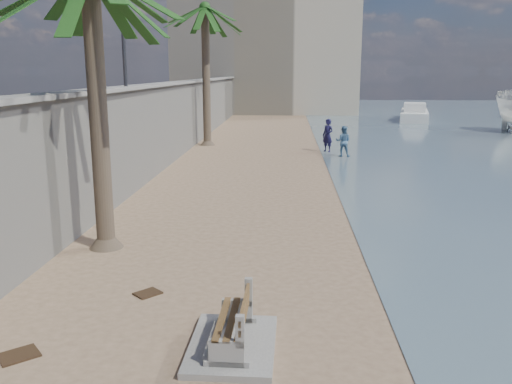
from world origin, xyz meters
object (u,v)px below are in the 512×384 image
object	(u,v)px
person_b	(343,140)
yacht_far	(414,116)
palm_back	(205,10)
bench_far	(232,327)
person_a	(328,133)

from	to	relation	value
person_b	yacht_far	bearing A→B (deg)	-101.21
person_b	yacht_far	world-z (taller)	person_b
palm_back	yacht_far	size ratio (longest dim) A/B	1.06
palm_back	person_b	distance (m)	10.49
bench_far	person_b	world-z (taller)	person_b
bench_far	person_a	xyz separation A→B (m)	(2.89, 20.72, 0.64)
person_a	yacht_far	world-z (taller)	person_a
bench_far	person_b	xyz separation A→B (m)	(3.54, 19.15, 0.49)
person_a	person_b	size ratio (longest dim) A/B	1.18
person_b	bench_far	bearing A→B (deg)	89.56
palm_back	person_a	bearing A→B (deg)	-18.93
bench_far	person_a	world-z (taller)	person_a
palm_back	person_b	size ratio (longest dim) A/B	5.03
person_b	person_a	bearing A→B (deg)	-57.48
palm_back	yacht_far	distance (m)	24.14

